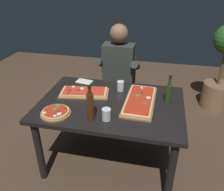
{
  "coord_description": "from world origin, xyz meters",
  "views": [
    {
      "loc": [
        0.43,
        -1.88,
        1.89
      ],
      "look_at": [
        0.0,
        0.05,
        0.79
      ],
      "focal_mm": 36.74,
      "sensor_mm": 36.0,
      "label": 1
    }
  ],
  "objects_px": {
    "dining_table": "(111,111)",
    "pizza_round_far": "(56,112)",
    "pizza_rectangular_left": "(140,101)",
    "pizza_rectangular_front": "(84,92)",
    "tumbler_near_camera": "(106,115)",
    "oil_bottle_amber": "(168,93)",
    "wine_bottle_dark": "(90,106)",
    "diner_chair": "(119,86)",
    "seated_diner": "(118,72)",
    "tumbler_far_side": "(120,86)",
    "potted_plant_corner": "(222,68)"
  },
  "relations": [
    {
      "from": "dining_table",
      "to": "pizza_rectangular_front",
      "type": "height_order",
      "value": "pizza_rectangular_front"
    },
    {
      "from": "wine_bottle_dark",
      "to": "diner_chair",
      "type": "relative_size",
      "value": 0.38
    },
    {
      "from": "pizza_round_far",
      "to": "oil_bottle_amber",
      "type": "xyz_separation_m",
      "value": [
        0.97,
        0.43,
        0.09
      ]
    },
    {
      "from": "oil_bottle_amber",
      "to": "seated_diner",
      "type": "distance_m",
      "value": 0.88
    },
    {
      "from": "tumbler_far_side",
      "to": "potted_plant_corner",
      "type": "xyz_separation_m",
      "value": [
        1.26,
        1.17,
        -0.14
      ]
    },
    {
      "from": "wine_bottle_dark",
      "to": "oil_bottle_amber",
      "type": "distance_m",
      "value": 0.78
    },
    {
      "from": "dining_table",
      "to": "oil_bottle_amber",
      "type": "xyz_separation_m",
      "value": [
        0.54,
        0.12,
        0.2
      ]
    },
    {
      "from": "tumbler_near_camera",
      "to": "pizza_rectangular_left",
      "type": "bearing_deg",
      "value": 54.53
    },
    {
      "from": "wine_bottle_dark",
      "to": "seated_diner",
      "type": "distance_m",
      "value": 1.07
    },
    {
      "from": "tumbler_far_side",
      "to": "potted_plant_corner",
      "type": "bearing_deg",
      "value": 42.88
    },
    {
      "from": "pizza_rectangular_left",
      "to": "oil_bottle_amber",
      "type": "height_order",
      "value": "oil_bottle_amber"
    },
    {
      "from": "dining_table",
      "to": "tumbler_near_camera",
      "type": "bearing_deg",
      "value": -84.88
    },
    {
      "from": "oil_bottle_amber",
      "to": "tumbler_near_camera",
      "type": "xyz_separation_m",
      "value": [
        -0.51,
        -0.41,
        -0.06
      ]
    },
    {
      "from": "tumbler_near_camera",
      "to": "wine_bottle_dark",
      "type": "bearing_deg",
      "value": -165.3
    },
    {
      "from": "dining_table",
      "to": "tumbler_far_side",
      "type": "height_order",
      "value": "tumbler_far_side"
    },
    {
      "from": "dining_table",
      "to": "tumbler_far_side",
      "type": "distance_m",
      "value": 0.31
    },
    {
      "from": "pizza_rectangular_front",
      "to": "oil_bottle_amber",
      "type": "relative_size",
      "value": 1.87
    },
    {
      "from": "oil_bottle_amber",
      "to": "pizza_rectangular_left",
      "type": "bearing_deg",
      "value": -167.25
    },
    {
      "from": "pizza_rectangular_front",
      "to": "tumbler_near_camera",
      "type": "relative_size",
      "value": 5.03
    },
    {
      "from": "wine_bottle_dark",
      "to": "oil_bottle_amber",
      "type": "height_order",
      "value": "wine_bottle_dark"
    },
    {
      "from": "pizza_rectangular_left",
      "to": "pizza_round_far",
      "type": "xyz_separation_m",
      "value": [
        -0.71,
        -0.37,
        0.0
      ]
    },
    {
      "from": "diner_chair",
      "to": "pizza_round_far",
      "type": "bearing_deg",
      "value": -107.1
    },
    {
      "from": "dining_table",
      "to": "potted_plant_corner",
      "type": "height_order",
      "value": "potted_plant_corner"
    },
    {
      "from": "pizza_round_far",
      "to": "dining_table",
      "type": "bearing_deg",
      "value": 35.52
    },
    {
      "from": "pizza_rectangular_left",
      "to": "tumbler_near_camera",
      "type": "height_order",
      "value": "tumbler_near_camera"
    },
    {
      "from": "tumbler_near_camera",
      "to": "diner_chair",
      "type": "bearing_deg",
      "value": 95.17
    },
    {
      "from": "pizza_rectangular_front",
      "to": "tumbler_far_side",
      "type": "distance_m",
      "value": 0.39
    },
    {
      "from": "dining_table",
      "to": "diner_chair",
      "type": "xyz_separation_m",
      "value": [
        -0.08,
        0.86,
        -0.16
      ]
    },
    {
      "from": "dining_table",
      "to": "diner_chair",
      "type": "distance_m",
      "value": 0.87
    },
    {
      "from": "pizza_rectangular_front",
      "to": "pizza_rectangular_left",
      "type": "height_order",
      "value": "same"
    },
    {
      "from": "dining_table",
      "to": "pizza_round_far",
      "type": "bearing_deg",
      "value": -144.48
    },
    {
      "from": "pizza_rectangular_front",
      "to": "pizza_rectangular_left",
      "type": "bearing_deg",
      "value": -4.86
    },
    {
      "from": "pizza_round_far",
      "to": "pizza_rectangular_left",
      "type": "bearing_deg",
      "value": 27.51
    },
    {
      "from": "wine_bottle_dark",
      "to": "diner_chair",
      "type": "distance_m",
      "value": 1.24
    },
    {
      "from": "wine_bottle_dark",
      "to": "diner_chair",
      "type": "xyz_separation_m",
      "value": [
        0.03,
        1.18,
        -0.39
      ]
    },
    {
      "from": "oil_bottle_amber",
      "to": "tumbler_far_side",
      "type": "relative_size",
      "value": 2.7
    },
    {
      "from": "pizza_round_far",
      "to": "potted_plant_corner",
      "type": "height_order",
      "value": "potted_plant_corner"
    },
    {
      "from": "pizza_rectangular_left",
      "to": "oil_bottle_amber",
      "type": "bearing_deg",
      "value": 12.75
    },
    {
      "from": "pizza_rectangular_front",
      "to": "pizza_round_far",
      "type": "height_order",
      "value": "same"
    },
    {
      "from": "tumbler_near_camera",
      "to": "seated_diner",
      "type": "relative_size",
      "value": 0.08
    },
    {
      "from": "pizza_rectangular_front",
      "to": "wine_bottle_dark",
      "type": "xyz_separation_m",
      "value": [
        0.21,
        -0.43,
        0.12
      ]
    },
    {
      "from": "potted_plant_corner",
      "to": "wine_bottle_dark",
      "type": "bearing_deg",
      "value": -128.54
    },
    {
      "from": "pizza_rectangular_front",
      "to": "diner_chair",
      "type": "bearing_deg",
      "value": 72.7
    },
    {
      "from": "oil_bottle_amber",
      "to": "seated_diner",
      "type": "relative_size",
      "value": 0.21
    },
    {
      "from": "dining_table",
      "to": "pizza_rectangular_front",
      "type": "relative_size",
      "value": 2.63
    },
    {
      "from": "potted_plant_corner",
      "to": "tumbler_near_camera",
      "type": "bearing_deg",
      "value": -126.41
    },
    {
      "from": "pizza_rectangular_left",
      "to": "wine_bottle_dark",
      "type": "distance_m",
      "value": 0.55
    },
    {
      "from": "tumbler_far_side",
      "to": "diner_chair",
      "type": "distance_m",
      "value": 0.67
    },
    {
      "from": "seated_diner",
      "to": "potted_plant_corner",
      "type": "relative_size",
      "value": 1.05
    },
    {
      "from": "diner_chair",
      "to": "oil_bottle_amber",
      "type": "bearing_deg",
      "value": -50.13
    }
  ]
}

